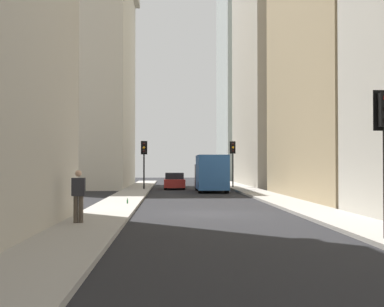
% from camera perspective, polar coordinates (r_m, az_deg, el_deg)
% --- Properties ---
extents(ground_plane, '(135.00, 135.00, 0.00)m').
position_cam_1_polar(ground_plane, '(23.56, 2.17, -6.30)').
color(ground_plane, black).
extents(sidewalk_right, '(90.00, 2.20, 0.14)m').
position_cam_1_polar(sidewalk_right, '(23.63, -8.83, -6.10)').
color(sidewalk_right, gray).
rests_on(sidewalk_right, ground_plane).
extents(sidewalk_left, '(90.00, 2.20, 0.14)m').
position_cam_1_polar(sidewalk_left, '(24.33, 12.85, -5.94)').
color(sidewalk_left, gray).
rests_on(sidewalk_left, ground_plane).
extents(building_left_far, '(18.50, 10.00, 28.31)m').
position_cam_1_polar(building_left_far, '(57.76, 10.30, 10.87)').
color(building_left_far, '#A8A091').
rests_on(building_left_far, ground_plane).
extents(building_right_far, '(16.10, 10.50, 23.16)m').
position_cam_1_polar(building_right_far, '(53.82, -11.84, 8.99)').
color(building_right_far, beige).
rests_on(building_right_far, ground_plane).
extents(delivery_truck, '(6.46, 2.25, 2.84)m').
position_cam_1_polar(delivery_truck, '(42.62, 2.00, -2.05)').
color(delivery_truck, '#285699').
rests_on(delivery_truck, ground_plane).
extents(sedan_red, '(4.30, 1.78, 1.42)m').
position_cam_1_polar(sedan_red, '(47.58, -1.84, -2.92)').
color(sedan_red, maroon).
rests_on(sedan_red, ground_plane).
extents(traffic_light_midblock, '(0.43, 0.52, 4.08)m').
position_cam_1_polar(traffic_light_midblock, '(49.19, 4.28, 0.02)').
color(traffic_light_midblock, black).
rests_on(traffic_light_midblock, sidewalk_left).
extents(traffic_light_far_junction, '(0.43, 0.52, 3.91)m').
position_cam_1_polar(traffic_light_far_junction, '(44.63, -5.02, -0.01)').
color(traffic_light_far_junction, black).
rests_on(traffic_light_far_junction, sidewalk_right).
extents(pedestrian, '(0.26, 0.44, 1.78)m').
position_cam_1_polar(pedestrian, '(18.93, -11.75, -4.14)').
color(pedestrian, '#473D33').
rests_on(pedestrian, sidewalk_right).
extents(discarded_bottle, '(0.07, 0.07, 0.27)m').
position_cam_1_polar(discarded_bottle, '(27.98, -6.74, -4.97)').
color(discarded_bottle, '#236033').
rests_on(discarded_bottle, sidewalk_right).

